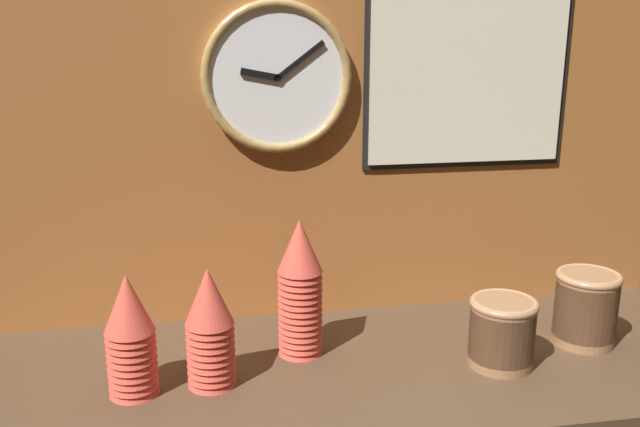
% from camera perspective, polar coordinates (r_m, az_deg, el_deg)
% --- Properties ---
extents(ground_plane, '(1.60, 0.56, 0.04)m').
position_cam_1_polar(ground_plane, '(1.38, 2.72, -13.03)').
color(ground_plane, '#4C3826').
extents(wall_tiled_back, '(1.60, 0.03, 1.05)m').
position_cam_1_polar(wall_tiled_back, '(1.48, 0.73, 11.04)').
color(wall_tiled_back, '#A3602D').
rests_on(wall_tiled_back, ground_plane).
extents(cup_stack_center_left, '(0.09, 0.09, 0.23)m').
position_cam_1_polar(cup_stack_center_left, '(1.26, -9.26, -9.43)').
color(cup_stack_center_left, '#DB4C3D').
rests_on(cup_stack_center_left, ground_plane).
extents(cup_stack_left, '(0.09, 0.09, 0.23)m').
position_cam_1_polar(cup_stack_left, '(1.26, -15.70, -9.82)').
color(cup_stack_left, '#DB4C3D').
rests_on(cup_stack_left, ground_plane).
extents(cup_stack_center, '(0.09, 0.09, 0.28)m').
position_cam_1_polar(cup_stack_center, '(1.35, -1.69, -6.26)').
color(cup_stack_center, '#DB4C3D').
rests_on(cup_stack_center, ground_plane).
extents(bowl_stack_right, '(0.13, 0.13, 0.14)m').
position_cam_1_polar(bowl_stack_right, '(1.38, 15.08, -9.53)').
color(bowl_stack_right, '#996B47').
rests_on(bowl_stack_right, ground_plane).
extents(bowl_stack_far_right, '(0.13, 0.13, 0.15)m').
position_cam_1_polar(bowl_stack_far_right, '(1.52, 21.39, -7.24)').
color(bowl_stack_far_right, '#996B47').
rests_on(bowl_stack_far_right, ground_plane).
extents(wall_clock, '(0.31, 0.03, 0.31)m').
position_cam_1_polar(wall_clock, '(1.43, -3.63, 11.36)').
color(wall_clock, white).
extents(menu_board, '(0.47, 0.01, 0.62)m').
position_cam_1_polar(menu_board, '(1.54, 12.60, 15.27)').
color(menu_board, black).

